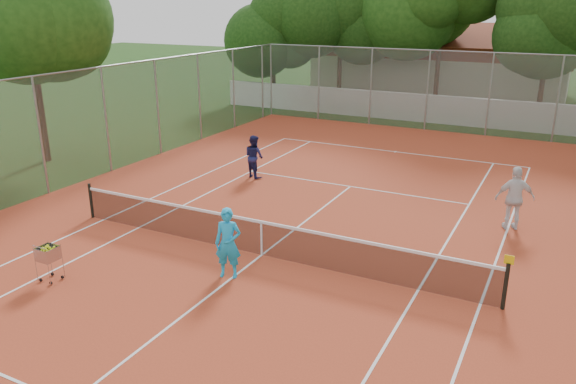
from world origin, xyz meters
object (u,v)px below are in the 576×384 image
at_px(tennis_net, 262,238).
at_px(player_far_left, 254,156).
at_px(ball_hopper, 49,262).
at_px(player_near, 228,243).
at_px(player_far_right, 515,198).
at_px(clubhouse, 441,63).

bearing_deg(tennis_net, player_far_left, 121.83).
height_order(tennis_net, player_far_left, player_far_left).
bearing_deg(ball_hopper, player_near, 34.10).
bearing_deg(player_far_left, ball_hopper, 112.09).
distance_m(tennis_net, player_far_right, 7.40).
distance_m(player_far_left, ball_hopper, 9.33).
bearing_deg(player_far_right, ball_hopper, 21.34).
xyz_separation_m(player_near, ball_hopper, (-3.62, -2.09, -0.39)).
bearing_deg(clubhouse, player_near, -86.45).
distance_m(clubhouse, ball_hopper, 32.57).
relative_size(player_far_left, ball_hopper, 1.70).
distance_m(clubhouse, player_far_left, 23.25).
height_order(player_near, player_far_left, player_near).
distance_m(tennis_net, player_near, 1.44).
bearing_deg(ball_hopper, clubhouse, 91.00).
relative_size(tennis_net, player_near, 6.89).
height_order(clubhouse, ball_hopper, clubhouse).
bearing_deg(player_near, ball_hopper, -168.57).
bearing_deg(tennis_net, player_far_right, 41.16).
bearing_deg(tennis_net, ball_hopper, -137.06).
height_order(clubhouse, player_far_right, clubhouse).
height_order(tennis_net, player_far_right, player_far_right).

